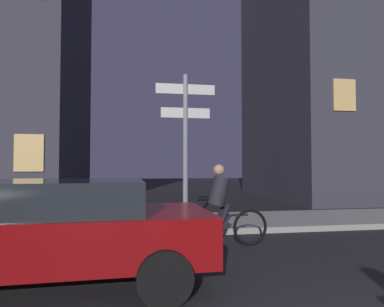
% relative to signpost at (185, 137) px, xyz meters
% --- Properties ---
extents(sidewalk_kerb, '(40.00, 2.68, 0.14)m').
position_rel_signpost_xyz_m(sidewalk_kerb, '(0.84, 0.99, -2.20)').
color(sidewalk_kerb, '#9E9991').
rests_on(sidewalk_kerb, ground_plane).
extents(signpost, '(1.42, 0.12, 3.62)m').
position_rel_signpost_xyz_m(signpost, '(0.00, 0.00, 0.00)').
color(signpost, gray).
rests_on(signpost, sidewalk_kerb).
extents(car_near_left, '(4.16, 2.11, 1.39)m').
position_rel_signpost_xyz_m(car_near_left, '(-2.15, -3.19, -1.51)').
color(car_near_left, maroon).
rests_on(car_near_left, ground_plane).
extents(cyclist, '(1.82, 0.35, 1.61)m').
position_rel_signpost_xyz_m(cyclist, '(0.50, -1.45, -1.52)').
color(cyclist, black).
rests_on(cyclist, ground_plane).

